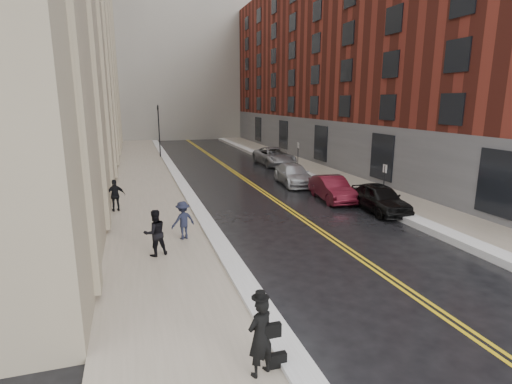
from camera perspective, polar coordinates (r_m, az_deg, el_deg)
ground at (r=12.99m, az=8.57°, el=-12.98°), size 160.00×160.00×0.00m
sidewalk_left at (r=27.05m, az=-15.36°, el=0.63°), size 4.00×64.00×0.15m
sidewalk_right at (r=30.55m, az=10.81°, el=2.25°), size 3.00×64.00×0.15m
lane_stripe_a at (r=28.10m, az=-1.21°, el=1.40°), size 0.12×64.00×0.01m
lane_stripe_b at (r=28.17m, az=-0.74°, el=1.43°), size 0.12×64.00×0.01m
snow_ridge_left at (r=27.20m, az=-10.52°, el=1.06°), size 0.70×60.80×0.26m
snow_ridge_right at (r=29.72m, az=7.67°, el=2.21°), size 0.85×60.80×0.30m
building_right at (r=40.58m, az=17.66°, el=17.15°), size 14.00×50.00×18.00m
tower_far_right at (r=80.51m, az=-3.41°, el=24.70°), size 22.00×18.00×44.00m
traffic_signal at (r=40.62m, az=-13.71°, el=9.01°), size 0.18×0.15×5.20m
parking_sign_near at (r=23.05m, az=17.82°, el=1.62°), size 0.06×0.35×2.23m
parking_sign_far at (r=33.44m, az=6.02°, el=5.55°), size 0.06×0.35×2.23m
car_black at (r=21.53m, az=17.26°, el=-0.84°), size 2.05×4.37×1.45m
car_maroon at (r=23.37m, az=10.79°, el=0.50°), size 1.84×4.30×1.38m
car_silver_near at (r=27.45m, az=5.36°, el=2.51°), size 2.29×4.85×1.37m
car_silver_far at (r=35.64m, az=2.63°, el=5.11°), size 2.67×5.60×1.54m
pedestrian_main at (r=8.55m, az=0.61°, el=-19.95°), size 0.74×0.63×1.72m
pedestrian_a at (r=14.86m, az=-14.22°, el=-5.66°), size 0.97×0.85×1.71m
pedestrian_b at (r=16.39m, az=-10.39°, el=-3.99°), size 1.15×0.91×1.56m
pedestrian_c at (r=21.33m, az=-19.45°, el=-0.46°), size 1.01×0.55×1.63m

